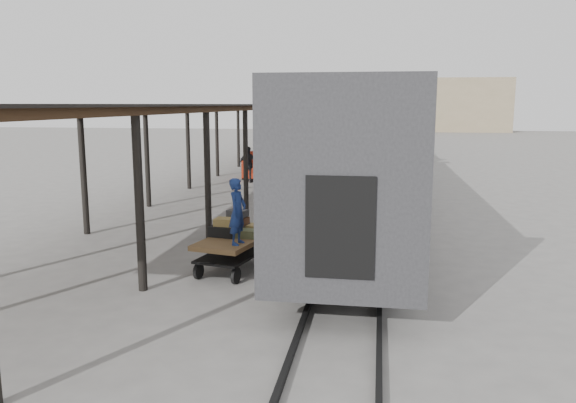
# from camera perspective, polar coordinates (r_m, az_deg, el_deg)

# --- Properties ---
(ground) EXTENTS (160.00, 160.00, 0.00)m
(ground) POSITION_cam_1_polar(r_m,az_deg,el_deg) (14.59, -6.42, -6.70)
(ground) COLOR slate
(ground) RESTS_ON ground
(train) EXTENTS (3.45, 76.01, 4.01)m
(train) POSITION_cam_1_polar(r_m,az_deg,el_deg) (47.27, 8.54, 8.00)
(train) COLOR silver
(train) RESTS_ON ground
(canopy) EXTENTS (4.90, 64.30, 4.15)m
(canopy) POSITION_cam_1_polar(r_m,az_deg,el_deg) (38.14, -1.71, 9.65)
(canopy) COLOR #422B19
(canopy) RESTS_ON ground
(rails) EXTENTS (1.54, 150.00, 0.12)m
(rails) POSITION_cam_1_polar(r_m,az_deg,el_deg) (47.63, 8.48, 4.84)
(rails) COLOR black
(rails) RESTS_ON ground
(building_far) EXTENTS (18.00, 10.00, 8.00)m
(building_far) POSITION_cam_1_polar(r_m,az_deg,el_deg) (92.02, 15.80, 9.41)
(building_far) COLOR tan
(building_far) RESTS_ON ground
(building_left) EXTENTS (12.00, 8.00, 6.00)m
(building_left) POSITION_cam_1_polar(r_m,az_deg,el_deg) (96.46, 1.00, 9.19)
(building_left) COLOR tan
(building_left) RESTS_ON ground
(baggage_cart) EXTENTS (1.74, 2.61, 0.86)m
(baggage_cart) POSITION_cam_1_polar(r_m,az_deg,el_deg) (14.15, -5.42, -4.48)
(baggage_cart) COLOR brown
(baggage_cart) RESTS_ON ground
(suitcase_stack) EXTENTS (1.40, 1.11, 0.59)m
(suitcase_stack) POSITION_cam_1_polar(r_m,az_deg,el_deg) (14.39, -5.35, -2.57)
(suitcase_stack) COLOR #363638
(suitcase_stack) RESTS_ON baggage_cart
(luggage_tug) EXTENTS (1.25, 1.82, 1.50)m
(luggage_tug) POSITION_cam_1_polar(r_m,az_deg,el_deg) (31.64, -3.31, 3.58)
(luggage_tug) COLOR maroon
(luggage_tug) RESTS_ON ground
(porter) EXTENTS (0.48, 0.64, 1.58)m
(porter) POSITION_cam_1_polar(r_m,az_deg,el_deg) (13.26, -5.15, -1.02)
(porter) COLOR navy
(porter) RESTS_ON baggage_cart
(pedestrian) EXTENTS (1.20, 0.69, 1.92)m
(pedestrian) POSITION_cam_1_polar(r_m,az_deg,el_deg) (30.06, -4.03, 3.76)
(pedestrian) COLOR black
(pedestrian) RESTS_ON ground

